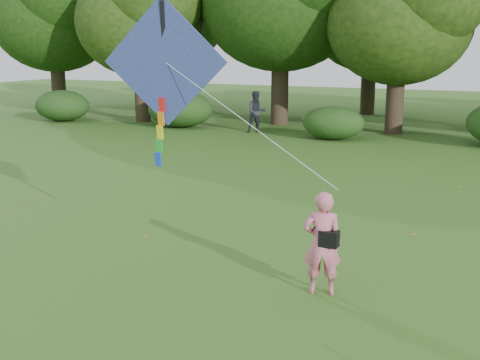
% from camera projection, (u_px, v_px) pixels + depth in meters
% --- Properties ---
extents(ground, '(100.00, 100.00, 0.00)m').
position_uv_depth(ground, '(266.00, 311.00, 9.09)').
color(ground, '#265114').
rests_on(ground, ground).
extents(man_kite_flyer, '(0.71, 0.58, 1.70)m').
position_uv_depth(man_kite_flyer, '(322.00, 243.00, 9.57)').
color(man_kite_flyer, '#D5647F').
rests_on(man_kite_flyer, ground).
extents(bystander_left, '(1.18, 1.14, 1.91)m').
position_uv_depth(bystander_left, '(257.00, 112.00, 27.69)').
color(bystander_left, '#282A36').
rests_on(bystander_left, ground).
extents(crossbody_bag, '(0.43, 0.20, 0.69)m').
position_uv_depth(crossbody_bag, '(329.00, 238.00, 9.47)').
color(crossbody_bag, black).
rests_on(crossbody_bag, ground).
extents(flying_kite, '(4.67, 0.96, 3.12)m').
position_uv_depth(flying_kite, '(165.00, 65.00, 10.89)').
color(flying_kite, '#235297').
rests_on(flying_kite, ground).
extents(shrub_band, '(39.15, 3.22, 1.88)m').
position_uv_depth(shrub_band, '(414.00, 122.00, 24.77)').
color(shrub_band, '#264919').
rests_on(shrub_band, ground).
extents(fallen_leaves, '(8.74, 15.66, 0.01)m').
position_uv_depth(fallen_leaves, '(456.00, 250.00, 11.79)').
color(fallen_leaves, olive).
rests_on(fallen_leaves, ground).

